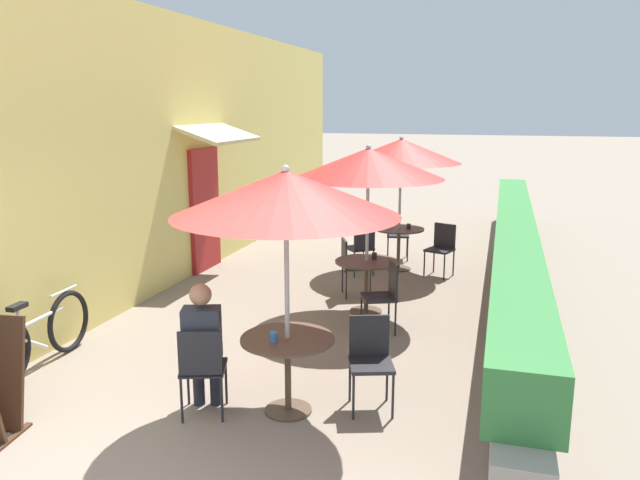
% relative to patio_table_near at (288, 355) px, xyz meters
% --- Properties ---
extents(cafe_facade_wall, '(0.98, 13.58, 4.20)m').
position_rel_patio_table_near_xyz_m(cafe_facade_wall, '(-3.24, 5.10, 1.53)').
color(cafe_facade_wall, '#E0CC6B').
rests_on(cafe_facade_wall, ground_plane).
extents(planter_hedge, '(0.60, 12.58, 1.01)m').
position_rel_patio_table_near_xyz_m(planter_hedge, '(2.05, 5.13, -0.02)').
color(planter_hedge, gray).
rests_on(planter_hedge, ground_plane).
extents(patio_table_near, '(0.87, 0.87, 0.73)m').
position_rel_patio_table_near_xyz_m(patio_table_near, '(0.00, 0.00, 0.00)').
color(patio_table_near, brown).
rests_on(patio_table_near, ground_plane).
extents(patio_umbrella_near, '(2.02, 2.02, 2.31)m').
position_rel_patio_table_near_xyz_m(patio_umbrella_near, '(0.00, 0.00, 1.50)').
color(patio_umbrella_near, '#B7B7BC').
rests_on(patio_umbrella_near, ground_plane).
extents(cafe_chair_near_left, '(0.51, 0.51, 0.87)m').
position_rel_patio_table_near_xyz_m(cafe_chair_near_left, '(-0.71, -0.32, -0.04)').
color(cafe_chair_near_left, '#232328').
rests_on(cafe_chair_near_left, ground_plane).
extents(seated_patron_near_left, '(0.43, 0.48, 1.25)m').
position_rel_patio_table_near_xyz_m(seated_patron_near_left, '(-0.74, -0.22, 0.13)').
color(seated_patron_near_left, '#23232D').
rests_on(seated_patron_near_left, ground_plane).
extents(cafe_chair_near_right, '(0.51, 0.51, 0.87)m').
position_rel_patio_table_near_xyz_m(cafe_chair_near_right, '(0.71, 0.32, -0.04)').
color(cafe_chair_near_right, '#232328').
rests_on(cafe_chair_near_right, ground_plane).
extents(coffee_cup_near, '(0.07, 0.07, 0.09)m').
position_rel_patio_table_near_xyz_m(coffee_cup_near, '(-0.09, -0.12, 0.22)').
color(coffee_cup_near, teal).
rests_on(coffee_cup_near, patio_table_near).
extents(patio_table_mid, '(0.87, 0.87, 0.73)m').
position_rel_patio_table_near_xyz_m(patio_table_mid, '(0.09, 3.03, 0.00)').
color(patio_table_mid, brown).
rests_on(patio_table_mid, ground_plane).
extents(patio_umbrella_mid, '(2.02, 2.02, 2.31)m').
position_rel_patio_table_near_xyz_m(patio_umbrella_mid, '(0.09, 3.03, 1.50)').
color(patio_umbrella_mid, '#B7B7BC').
rests_on(patio_umbrella_mid, ground_plane).
extents(cafe_chair_mid_left, '(0.53, 0.53, 0.87)m').
position_rel_patio_table_near_xyz_m(cafe_chair_mid_left, '(0.47, 2.35, -0.04)').
color(cafe_chair_mid_left, '#232328').
rests_on(cafe_chair_mid_left, ground_plane).
extents(cafe_chair_mid_right, '(0.53, 0.53, 0.87)m').
position_rel_patio_table_near_xyz_m(cafe_chair_mid_right, '(-0.29, 3.71, -0.04)').
color(cafe_chair_mid_right, '#232328').
rests_on(cafe_chair_mid_right, ground_plane).
extents(coffee_cup_mid, '(0.07, 0.07, 0.09)m').
position_rel_patio_table_near_xyz_m(coffee_cup_mid, '(0.17, 3.15, 0.22)').
color(coffee_cup_mid, '#232328').
rests_on(coffee_cup_mid, patio_table_mid).
extents(patio_table_far, '(0.87, 0.87, 0.73)m').
position_rel_patio_table_near_xyz_m(patio_table_far, '(0.14, 5.45, 0.00)').
color(patio_table_far, brown).
rests_on(patio_table_far, ground_plane).
extents(patio_umbrella_far, '(2.02, 2.02, 2.31)m').
position_rel_patio_table_near_xyz_m(patio_umbrella_far, '(0.14, 5.45, 1.50)').
color(patio_umbrella_far, '#B7B7BC').
rests_on(patio_umbrella_far, ground_plane).
extents(cafe_chair_far_left, '(0.46, 0.46, 0.87)m').
position_rel_patio_table_near_xyz_m(cafe_chair_far_left, '(-0.07, 6.20, -0.04)').
color(cafe_chair_far_left, '#232328').
rests_on(cafe_chair_far_left, ground_plane).
extents(cafe_chair_far_right, '(0.56, 0.56, 0.87)m').
position_rel_patio_table_near_xyz_m(cafe_chair_far_right, '(-0.40, 4.89, -0.04)').
color(cafe_chair_far_right, '#232328').
rests_on(cafe_chair_far_right, ground_plane).
extents(cafe_chair_far_back, '(0.51, 0.51, 0.87)m').
position_rel_patio_table_near_xyz_m(cafe_chair_far_back, '(0.89, 5.26, -0.04)').
color(cafe_chair_far_back, '#232328').
rests_on(cafe_chair_far_back, ground_plane).
extents(coffee_cup_far, '(0.07, 0.07, 0.09)m').
position_rel_patio_table_near_xyz_m(coffee_cup_far, '(0.30, 5.43, 0.22)').
color(coffee_cup_far, '#232328').
rests_on(coffee_cup_far, patio_table_far).
extents(bicycle_leaning, '(0.14, 1.74, 0.82)m').
position_rel_patio_table_near_xyz_m(bicycle_leaning, '(-2.90, 0.17, -0.18)').
color(bicycle_leaning, black).
rests_on(bicycle_leaning, ground_plane).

